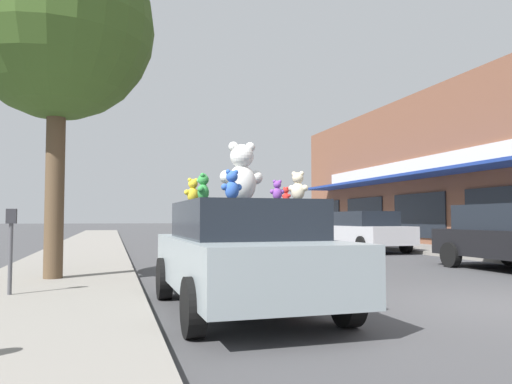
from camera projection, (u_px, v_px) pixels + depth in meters
sidewalk_near at (15, 331)px, 5.27m from camera, size 2.89×90.00×0.13m
plush_art_car at (242, 253)px, 6.81m from camera, size 2.05×4.27×1.49m
teddy_bear_giant at (242, 173)px, 7.20m from camera, size 0.64×0.40×0.87m
teddy_bear_red at (286, 195)px, 7.15m from camera, size 0.13×0.16×0.22m
teddy_bear_purple at (277, 190)px, 6.36m from camera, size 0.19×0.12×0.26m
teddy_bear_yellow at (193, 191)px, 7.35m from camera, size 0.28×0.19×0.36m
teddy_bear_blue at (232, 185)px, 6.23m from camera, size 0.28×0.18×0.38m
teddy_bear_green at (203, 188)px, 6.75m from camera, size 0.21×0.29×0.38m
teddy_bear_cream at (298, 186)px, 6.43m from camera, size 0.26×0.25×0.37m
parked_car_far_right at (365, 230)px, 19.15m from camera, size 1.97×4.47×1.53m
street_tree at (58, 26)px, 9.65m from camera, size 3.67×3.67×6.70m
parking_meter at (11, 240)px, 7.40m from camera, size 0.14×0.10×1.27m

